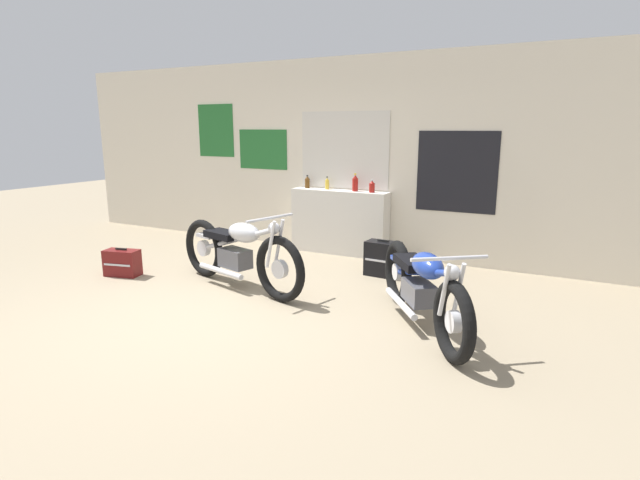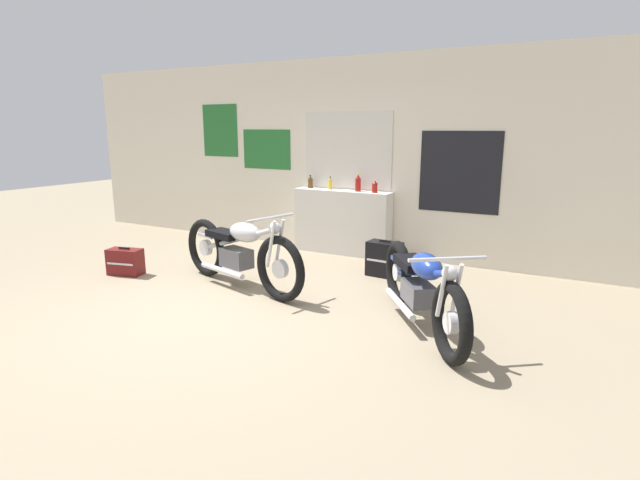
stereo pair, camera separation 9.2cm
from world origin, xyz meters
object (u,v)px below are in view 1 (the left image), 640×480
bottle_center (355,183)px  hard_case_darkred (122,263)px  bottle_left_center (327,184)px  motorcycle_blue (421,286)px  hard_case_black (383,259)px  bottle_right_center (372,187)px  bottle_leftmost (307,182)px  motorcycle_silver (238,252)px

bottle_center → hard_case_darkred: 3.28m
bottle_left_center → bottle_center: bottle_center is taller
bottle_left_center → motorcycle_blue: bearing=-46.8°
hard_case_black → bottle_right_center: bearing=121.3°
bottle_leftmost → bottle_right_center: bottle_leftmost is taller
bottle_right_center → hard_case_darkred: bottle_right_center is taller
bottle_leftmost → motorcycle_blue: size_ratio=0.11×
bottle_left_center → hard_case_black: bearing=-34.6°
hard_case_black → hard_case_darkred: size_ratio=0.99×
bottle_center → bottle_left_center: bearing=177.0°
bottle_center → motorcycle_blue: (1.64, -2.21, -0.64)m
bottle_center → bottle_right_center: (0.27, -0.02, -0.03)m
bottle_leftmost → motorcycle_silver: 2.16m
motorcycle_blue → hard_case_black: size_ratio=3.74×
bottle_center → motorcycle_silver: size_ratio=0.12×
bottle_leftmost → bottle_right_center: 1.06m
bottle_left_center → bottle_center: 0.46m
bottle_left_center → bottle_right_center: size_ratio=1.03×
bottle_left_center → motorcycle_silver: size_ratio=0.09×
motorcycle_blue → hard_case_black: 1.68m
motorcycle_blue → bottle_left_center: bearing=133.2°
bottle_leftmost → motorcycle_silver: bearing=-83.5°
bottle_left_center → hard_case_black: bottle_left_center is taller
bottle_left_center → bottle_right_center: (0.72, -0.05, -0.00)m
bottle_left_center → hard_case_darkred: bottle_left_center is taller
bottle_leftmost → bottle_left_center: bottle_leftmost is taller
bottle_leftmost → bottle_center: size_ratio=0.76×
bottle_leftmost → motorcycle_blue: bearing=-42.6°
bottle_center → hard_case_darkred: (-2.15, -2.31, -0.88)m
bottle_right_center → bottle_left_center: bearing=176.2°
bottle_right_center → hard_case_darkred: size_ratio=0.39×
bottle_left_center → hard_case_darkred: 3.01m
bottle_right_center → motorcycle_silver: bottle_right_center is taller
hard_case_darkred → motorcycle_blue: bearing=1.6°
bottle_left_center → motorcycle_blue: size_ratio=0.11×
bottle_center → bottle_right_center: bearing=-5.2°
bottle_left_center → bottle_center: bearing=-3.0°
bottle_leftmost → hard_case_darkred: (-1.36, -2.34, -0.85)m
bottle_right_center → hard_case_darkred: 3.44m
hard_case_black → hard_case_darkred: bearing=-152.4°
bottle_right_center → hard_case_black: size_ratio=0.39×
bottle_center → hard_case_black: bearing=-47.4°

